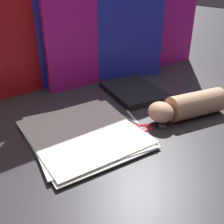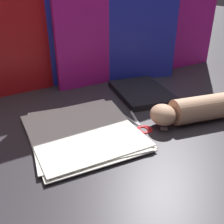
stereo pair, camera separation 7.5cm
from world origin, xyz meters
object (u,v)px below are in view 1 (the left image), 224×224
(hand_forearm, at_px, (188,106))
(book_closed, at_px, (134,91))
(paper_stack, at_px, (84,133))
(scissors, at_px, (138,123))

(hand_forearm, bearing_deg, book_closed, 99.12)
(paper_stack, height_order, hand_forearm, hand_forearm)
(scissors, xyz_separation_m, hand_forearm, (0.16, -0.04, 0.04))
(hand_forearm, bearing_deg, paper_stack, 168.43)
(scissors, bearing_deg, paper_stack, 170.52)
(scissors, bearing_deg, book_closed, 58.94)
(scissors, bearing_deg, hand_forearm, -13.70)
(scissors, distance_m, hand_forearm, 0.17)
(book_closed, bearing_deg, scissors, -121.06)
(paper_stack, bearing_deg, scissors, -9.48)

